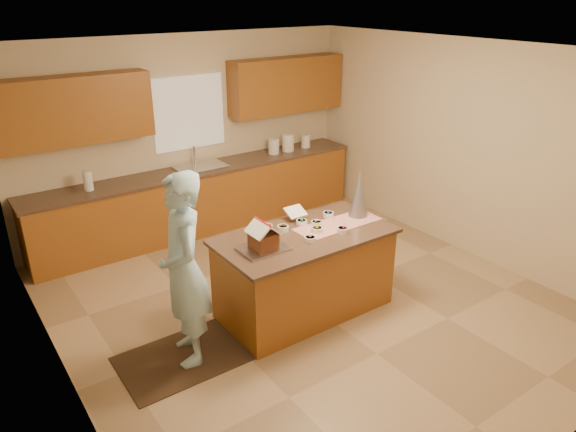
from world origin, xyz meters
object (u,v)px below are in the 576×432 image
at_px(boy, 184,270).
at_px(island_base, 305,275).
at_px(gingerbread_house, 263,238).
at_px(tinsel_tree, 359,193).

bearing_deg(boy, island_base, 104.63).
relative_size(island_base, boy, 0.97).
bearing_deg(gingerbread_house, tinsel_tree, 4.30).
bearing_deg(boy, tinsel_tree, 105.74).
xyz_separation_m(boy, gingerbread_house, (0.82, -0.04, 0.11)).
distance_m(tinsel_tree, boy, 2.14).
height_order(island_base, boy, boy).
height_order(tinsel_tree, gingerbread_house, tinsel_tree).
xyz_separation_m(island_base, boy, (-1.36, -0.01, 0.49)).
relative_size(island_base, gingerbread_house, 6.38).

